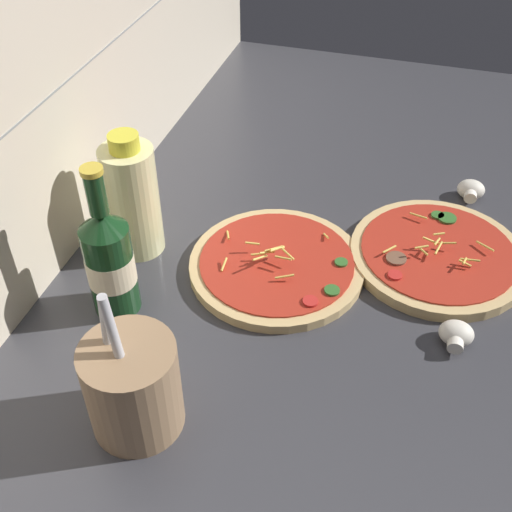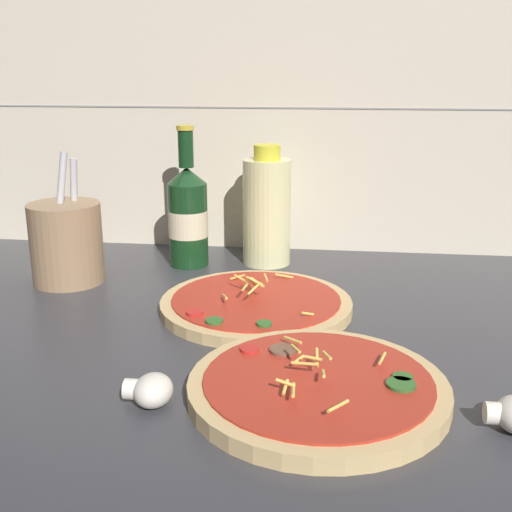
{
  "view_description": "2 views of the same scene",
  "coord_description": "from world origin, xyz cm",
  "px_view_note": "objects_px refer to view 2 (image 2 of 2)",
  "views": [
    {
      "loc": [
        -82.21,
        -8.05,
        73.54
      ],
      "look_at": [
        -9.65,
        13.69,
        7.3
      ],
      "focal_mm": 45.0,
      "sensor_mm": 36.0,
      "label": 1
    },
    {
      "loc": [
        4.2,
        -77.92,
        37.93
      ],
      "look_at": [
        -6.56,
        10.39,
        11.21
      ],
      "focal_mm": 45.0,
      "sensor_mm": 36.0,
      "label": 2
    }
  ],
  "objects_px": {
    "beer_bottle": "(188,215)",
    "mushroom_left": "(151,390)",
    "utensil_crock": "(66,242)",
    "pizza_near": "(318,388)",
    "oil_bottle": "(267,210)",
    "pizza_far": "(256,304)"
  },
  "relations": [
    {
      "from": "beer_bottle",
      "to": "oil_bottle",
      "type": "height_order",
      "value": "beer_bottle"
    },
    {
      "from": "pizza_far",
      "to": "beer_bottle",
      "type": "xyz_separation_m",
      "value": [
        -0.15,
        0.21,
        0.08
      ]
    },
    {
      "from": "pizza_far",
      "to": "utensil_crock",
      "type": "relative_size",
      "value": 1.32
    },
    {
      "from": "pizza_near",
      "to": "pizza_far",
      "type": "relative_size",
      "value": 1.01
    },
    {
      "from": "beer_bottle",
      "to": "mushroom_left",
      "type": "bearing_deg",
      "value": -81.97
    },
    {
      "from": "beer_bottle",
      "to": "oil_bottle",
      "type": "relative_size",
      "value": 1.16
    },
    {
      "from": "mushroom_left",
      "to": "utensil_crock",
      "type": "xyz_separation_m",
      "value": [
        -0.25,
        0.38,
        0.05
      ]
    },
    {
      "from": "pizza_far",
      "to": "oil_bottle",
      "type": "bearing_deg",
      "value": 92.26
    },
    {
      "from": "mushroom_left",
      "to": "oil_bottle",
      "type": "bearing_deg",
      "value": 82.56
    },
    {
      "from": "oil_bottle",
      "to": "mushroom_left",
      "type": "height_order",
      "value": "oil_bottle"
    },
    {
      "from": "beer_bottle",
      "to": "mushroom_left",
      "type": "height_order",
      "value": "beer_bottle"
    },
    {
      "from": "pizza_near",
      "to": "pizza_far",
      "type": "height_order",
      "value": "same"
    },
    {
      "from": "utensil_crock",
      "to": "pizza_near",
      "type": "bearing_deg",
      "value": -38.75
    },
    {
      "from": "pizza_near",
      "to": "utensil_crock",
      "type": "relative_size",
      "value": 1.33
    },
    {
      "from": "beer_bottle",
      "to": "pizza_far",
      "type": "bearing_deg",
      "value": -54.95
    },
    {
      "from": "pizza_near",
      "to": "beer_bottle",
      "type": "height_order",
      "value": "beer_bottle"
    },
    {
      "from": "beer_bottle",
      "to": "mushroom_left",
      "type": "relative_size",
      "value": 4.77
    },
    {
      "from": "pizza_near",
      "to": "oil_bottle",
      "type": "height_order",
      "value": "oil_bottle"
    },
    {
      "from": "oil_bottle",
      "to": "beer_bottle",
      "type": "bearing_deg",
      "value": -168.87
    },
    {
      "from": "oil_bottle",
      "to": "utensil_crock",
      "type": "distance_m",
      "value": 0.35
    },
    {
      "from": "beer_bottle",
      "to": "oil_bottle",
      "type": "xyz_separation_m",
      "value": [
        0.14,
        0.03,
        0.01
      ]
    },
    {
      "from": "oil_bottle",
      "to": "pizza_near",
      "type": "bearing_deg",
      "value": -77.49
    }
  ]
}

